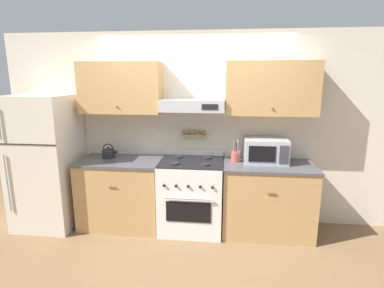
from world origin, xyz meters
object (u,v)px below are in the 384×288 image
(stove_range, at_px, (191,195))
(microwave, at_px, (266,150))
(refrigerator, at_px, (47,161))
(utensil_crock, at_px, (235,156))
(tea_kettle, at_px, (109,153))

(stove_range, relative_size, microwave, 1.88)
(refrigerator, distance_m, microwave, 2.87)
(stove_range, xyz_separation_m, utensil_crock, (0.55, 0.10, 0.52))
(microwave, bearing_deg, refrigerator, -176.69)
(tea_kettle, xyz_separation_m, microwave, (2.06, 0.02, 0.08))
(stove_range, distance_m, microwave, 1.11)
(refrigerator, height_order, microwave, refrigerator)
(stove_range, height_order, tea_kettle, tea_kettle)
(microwave, distance_m, utensil_crock, 0.38)
(refrigerator, xyz_separation_m, tea_kettle, (0.80, 0.15, 0.11))
(refrigerator, bearing_deg, stove_range, 1.39)
(refrigerator, bearing_deg, utensil_crock, 3.40)
(stove_range, xyz_separation_m, refrigerator, (-1.93, -0.05, 0.41))
(tea_kettle, relative_size, utensil_crock, 0.75)
(tea_kettle, bearing_deg, utensil_crock, 0.00)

